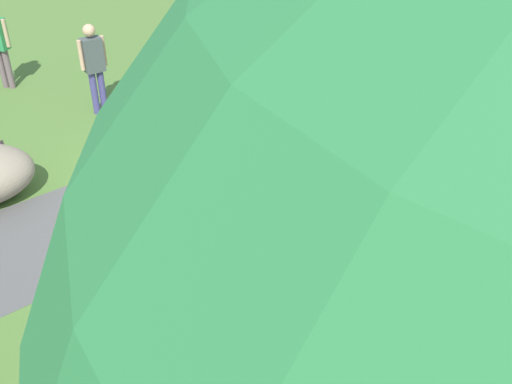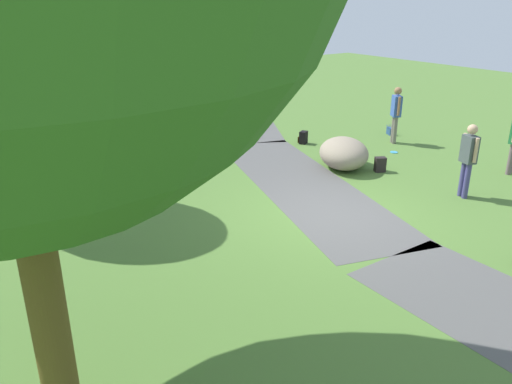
% 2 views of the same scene
% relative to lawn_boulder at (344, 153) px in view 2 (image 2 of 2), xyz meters
% --- Properties ---
extents(ground_plane, '(48.00, 48.00, 0.00)m').
position_rel_lawn_boulder_xyz_m(ground_plane, '(-2.22, 2.47, -0.42)').
color(ground_plane, '#4E7331').
extents(footpath_segment_mid, '(8.31, 4.33, 0.01)m').
position_rel_lawn_boulder_xyz_m(footpath_segment_mid, '(-0.37, 1.75, -0.41)').
color(footpath_segment_mid, '#535250').
rests_on(footpath_segment_mid, ground).
extents(footpath_segment_far, '(8.12, 5.70, 0.01)m').
position_rel_lawn_boulder_xyz_m(footpath_segment_far, '(7.02, -1.19, -0.41)').
color(footpath_segment_far, '#535250').
rests_on(footpath_segment_far, ground).
extents(lawn_boulder, '(2.17, 2.04, 0.83)m').
position_rel_lawn_boulder_xyz_m(lawn_boulder, '(0.00, 0.00, 0.00)').
color(lawn_boulder, gray).
rests_on(lawn_boulder, ground).
extents(woman_with_handbag, '(0.46, 0.39, 1.79)m').
position_rel_lawn_boulder_xyz_m(woman_with_handbag, '(0.93, -3.10, 0.63)').
color(woman_with_handbag, slate).
rests_on(woman_with_handbag, ground).
extents(passerby_on_path, '(0.49, 0.35, 1.74)m').
position_rel_lawn_boulder_xyz_m(passerby_on_path, '(-3.18, -0.80, 0.60)').
color(passerby_on_path, '#433D79').
rests_on(passerby_on_path, ground).
extents(handbag_on_grass, '(0.36, 0.36, 0.31)m').
position_rel_lawn_boulder_xyz_m(handbag_on_grass, '(1.70, -3.82, -0.28)').
color(handbag_on_grass, navy).
rests_on(handbag_on_grass, ground).
extents(backpack_by_boulder, '(0.34, 0.34, 0.40)m').
position_rel_lawn_boulder_xyz_m(backpack_by_boulder, '(-0.79, -0.59, -0.22)').
color(backpack_by_boulder, black).
rests_on(backpack_by_boulder, ground).
extents(spare_backpack_on_lawn, '(0.34, 0.34, 0.40)m').
position_rel_lawn_boulder_xyz_m(spare_backpack_on_lawn, '(2.52, -0.66, -0.22)').
color(spare_backpack_on_lawn, black).
rests_on(spare_backpack_on_lawn, ground).
extents(frisbee_on_grass, '(0.23, 0.23, 0.02)m').
position_rel_lawn_boulder_xyz_m(frisbee_on_grass, '(0.17, -2.29, -0.41)').
color(frisbee_on_grass, '#3B9CCC').
rests_on(frisbee_on_grass, ground).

